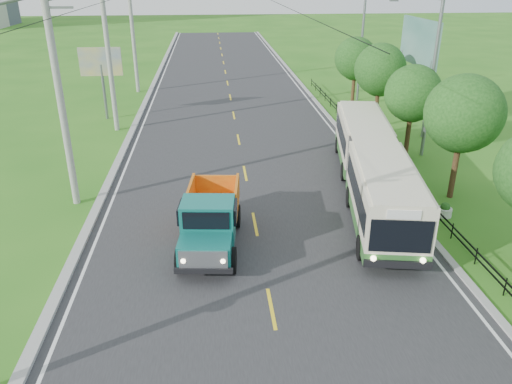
{
  "coord_description": "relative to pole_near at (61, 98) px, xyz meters",
  "views": [
    {
      "loc": [
        -1.74,
        -13.31,
        10.19
      ],
      "look_at": [
        -0.03,
        5.22,
        1.9
      ],
      "focal_mm": 35.0,
      "sensor_mm": 36.0,
      "label": 1
    }
  ],
  "objects": [
    {
      "name": "ground",
      "position": [
        8.26,
        -9.0,
        -5.09
      ],
      "size": [
        240.0,
        240.0,
        0.0
      ],
      "primitive_type": "plane",
      "color": "#296919",
      "rests_on": "ground"
    },
    {
      "name": "road",
      "position": [
        8.26,
        11.0,
        -5.08
      ],
      "size": [
        14.0,
        120.0,
        0.02
      ],
      "primitive_type": "cube",
      "color": "#28282B",
      "rests_on": "ground"
    },
    {
      "name": "curb_left",
      "position": [
        1.06,
        11.0,
        -5.02
      ],
      "size": [
        0.4,
        120.0,
        0.15
      ],
      "primitive_type": "cube",
      "color": "#9E9E99",
      "rests_on": "ground"
    },
    {
      "name": "curb_right",
      "position": [
        15.41,
        11.0,
        -5.04
      ],
      "size": [
        0.3,
        120.0,
        0.1
      ],
      "primitive_type": "cube",
      "color": "#9E9E99",
      "rests_on": "ground"
    },
    {
      "name": "edge_line_left",
      "position": [
        1.61,
        11.0,
        -5.07
      ],
      "size": [
        0.12,
        120.0,
        0.0
      ],
      "primitive_type": "cube",
      "color": "silver",
      "rests_on": "road"
    },
    {
      "name": "edge_line_right",
      "position": [
        14.91,
        11.0,
        -5.07
      ],
      "size": [
        0.12,
        120.0,
        0.0
      ],
      "primitive_type": "cube",
      "color": "silver",
      "rests_on": "road"
    },
    {
      "name": "centre_dash",
      "position": [
        8.26,
        -9.0,
        -5.07
      ],
      "size": [
        0.12,
        2.2,
        0.0
      ],
      "primitive_type": "cube",
      "color": "yellow",
      "rests_on": "road"
    },
    {
      "name": "railing_right",
      "position": [
        16.26,
        5.0,
        -4.79
      ],
      "size": [
        0.04,
        40.0,
        0.6
      ],
      "primitive_type": "cube",
      "color": "black",
      "rests_on": "ground"
    },
    {
      "name": "pole_near",
      "position": [
        0.0,
        0.0,
        0.0
      ],
      "size": [
        3.51,
        0.32,
        10.0
      ],
      "color": "gray",
      "rests_on": "ground"
    },
    {
      "name": "pole_mid",
      "position": [
        0.0,
        12.0,
        0.0
      ],
      "size": [
        3.51,
        0.32,
        10.0
      ],
      "color": "gray",
      "rests_on": "ground"
    },
    {
      "name": "pole_far",
      "position": [
        0.0,
        24.0,
        0.0
      ],
      "size": [
        3.51,
        0.32,
        10.0
      ],
      "color": "gray",
      "rests_on": "ground"
    },
    {
      "name": "tree_third",
      "position": [
        18.12,
        -0.86,
        -1.11
      ],
      "size": [
        3.6,
        3.62,
        6.0
      ],
      "color": "#382314",
      "rests_on": "ground"
    },
    {
      "name": "tree_fourth",
      "position": [
        18.12,
        5.14,
        -1.51
      ],
      "size": [
        3.24,
        3.31,
        5.4
      ],
      "color": "#382314",
      "rests_on": "ground"
    },
    {
      "name": "tree_fifth",
      "position": [
        18.12,
        11.14,
        -1.24
      ],
      "size": [
        3.48,
        3.52,
        5.8
      ],
      "color": "#382314",
      "rests_on": "ground"
    },
    {
      "name": "tree_back",
      "position": [
        18.12,
        17.14,
        -1.44
      ],
      "size": [
        3.3,
        3.36,
        5.5
      ],
      "color": "#382314",
      "rests_on": "ground"
    },
    {
      "name": "streetlight_mid",
      "position": [
        18.9,
        5.0,
        -0.19
      ],
      "size": [
        3.02,
        0.2,
        9.07
      ],
      "color": "slate",
      "rests_on": "ground"
    },
    {
      "name": "streetlight_far",
      "position": [
        18.9,
        19.0,
        -0.19
      ],
      "size": [
        3.02,
        0.2,
        9.07
      ],
      "color": "slate",
      "rests_on": "ground"
    },
    {
      "name": "planter_near",
      "position": [
        16.86,
        -3.0,
        -4.81
      ],
      "size": [
        0.64,
        0.64,
        0.67
      ],
      "color": "silver",
      "rests_on": "ground"
    },
    {
      "name": "planter_mid",
      "position": [
        16.86,
        5.0,
        -4.81
      ],
      "size": [
        0.64,
        0.64,
        0.67
      ],
      "color": "silver",
      "rests_on": "ground"
    },
    {
      "name": "planter_far",
      "position": [
        16.86,
        13.0,
        -4.81
      ],
      "size": [
        0.64,
        0.64,
        0.67
      ],
      "color": "silver",
      "rests_on": "ground"
    },
    {
      "name": "billboard_left",
      "position": [
        -1.24,
        15.0,
        -1.23
      ],
      "size": [
        3.0,
        0.2,
        5.2
      ],
      "color": "slate",
      "rests_on": "ground"
    },
    {
      "name": "billboard_right",
      "position": [
        20.56,
        11.0,
        0.25
      ],
      "size": [
        0.24,
        6.0,
        7.3
      ],
      "color": "slate",
      "rests_on": "ground"
    },
    {
      "name": "bus",
      "position": [
        14.16,
        -0.46,
        -3.37
      ],
      "size": [
        4.86,
        15.01,
        2.86
      ],
      "rotation": [
        0.0,
        0.0,
        -0.17
      ],
      "color": "#2D6628",
      "rests_on": "ground"
    },
    {
      "name": "dump_truck",
      "position": [
        6.34,
        -4.66,
        -3.77
      ],
      "size": [
        2.66,
        5.74,
        2.33
      ],
      "rotation": [
        0.0,
        0.0,
        -0.1
      ],
      "color": "#116860",
      "rests_on": "ground"
    }
  ]
}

